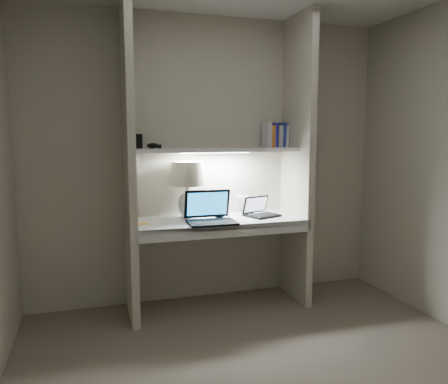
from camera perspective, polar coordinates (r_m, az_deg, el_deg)
name	(u,v)px	position (r m, az deg, el deg)	size (l,w,h in m)	color
floor	(276,381)	(2.90, 6.75, -23.28)	(3.20, 3.00, 0.01)	gray
back_wall	(209,160)	(3.91, -1.91, 4.15)	(3.20, 0.01, 2.50)	beige
alcove_panel_left	(129,164)	(3.51, -12.29, 3.59)	(0.06, 0.55, 2.50)	beige
alcove_panel_right	(297,161)	(3.92, 9.56, 4.06)	(0.06, 0.55, 2.50)	beige
desk	(218,221)	(3.71, -0.75, -3.81)	(1.40, 0.55, 0.04)	white
desk_apron	(228,231)	(3.48, 0.46, -5.11)	(1.46, 0.03, 0.10)	silver
shelf	(215,150)	(3.73, -1.18, 5.53)	(1.40, 0.36, 0.03)	silver
strip_light	(215,152)	(3.74, -1.18, 5.19)	(0.60, 0.04, 0.01)	white
table_lamp	(187,180)	(3.70, -4.82, 1.56)	(0.33, 0.33, 0.49)	white
laptop_main	(210,215)	(3.56, -1.81, -3.05)	(0.39, 0.34, 0.26)	black
laptop_netbook	(261,212)	(3.84, 4.82, -2.56)	(0.33, 0.31, 0.17)	black
speaker	(242,204)	(4.00, 2.34, -1.58)	(0.11, 0.08, 0.15)	silver
mouse	(219,216)	(3.74, -0.63, -3.18)	(0.09, 0.05, 0.03)	black
cable_coil	(249,214)	(3.88, 3.26, -2.93)	(0.11, 0.11, 0.01)	black
sticky_note	(143,224)	(3.56, -10.59, -4.10)	(0.08, 0.08, 0.00)	gold
book_row	(275,136)	(4.01, 6.70, 7.32)	(0.21, 0.15, 0.22)	white
shelf_box	(137,141)	(3.72, -11.26, 6.53)	(0.07, 0.05, 0.12)	black
shelf_gadget	(153,146)	(3.68, -9.30, 5.99)	(0.10, 0.07, 0.04)	black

